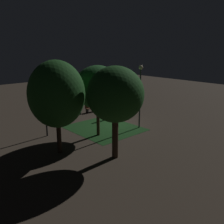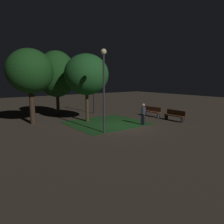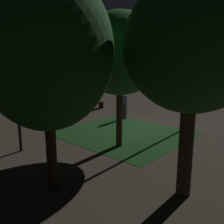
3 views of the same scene
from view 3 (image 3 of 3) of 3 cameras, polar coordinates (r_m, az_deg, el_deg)
The scene contains 10 objects.
ground_plane at distance 13.92m, azimuth 4.98°, elevation -3.04°, with size 60.00×60.00×0.00m, color #3D3328.
grass_lawn at distance 12.65m, azimuth 2.48°, elevation -4.64°, with size 5.08×5.73×0.01m, color #194219.
bench_path_side at distance 17.71m, azimuth -4.40°, elevation 2.03°, with size 1.80×0.49×0.88m.
bench_back_row at distance 16.13m, azimuth -10.84°, elevation 0.76°, with size 1.83×0.62×0.88m.
tree_left_canopy at distance 10.38m, azimuth 1.66°, elevation 12.44°, with size 3.46×3.46×5.34m.
tree_near_wall at distance 7.10m, azimuth -14.05°, elevation 12.60°, with size 3.48×3.48×5.91m.
tree_lawn_side at distance 6.84m, azimuth 16.95°, elevation 13.34°, with size 3.37×3.37×5.62m.
lamp_post_near_wall at distance 10.46m, azimuth -20.14°, elevation 7.34°, with size 0.36×0.36×4.30m.
lamp_post_path_center at distance 12.99m, azimuth 15.66°, elevation 10.93°, with size 0.36×0.36×5.21m.
pedestrian at distance 15.18m, azimuth 2.67°, elevation 1.64°, with size 0.32×0.32×1.61m.
Camera 3 is at (10.69, 8.06, 3.82)m, focal length 42.44 mm.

